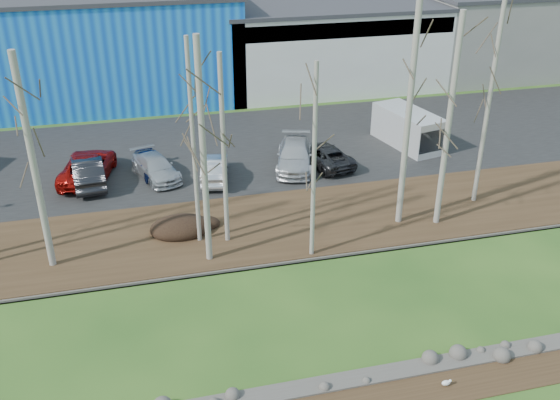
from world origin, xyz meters
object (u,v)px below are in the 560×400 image
object	(u,v)px
car_4	(152,164)
car_7	(295,156)
seagull	(446,383)
van_white	(410,129)
car_3	(156,167)
car_5	(215,169)
car_1	(88,171)
car_2	(88,167)
car_6	(325,155)

from	to	relation	value
car_4	car_7	world-z (taller)	car_7
car_7	seagull	bearing A→B (deg)	-72.11
seagull	van_white	distance (m)	22.09
car_4	van_white	xyz separation A→B (m)	(16.64, 0.42, 0.51)
car_3	van_white	size ratio (longest dim) A/B	0.79
car_3	car_5	size ratio (longest dim) A/B	1.06
car_4	car_5	distance (m)	3.87
car_1	car_2	xyz separation A→B (m)	(-0.04, 0.71, -0.02)
seagull	car_2	world-z (taller)	car_2
car_1	car_4	distance (m)	3.65
car_7	car_5	bearing A→B (deg)	-155.95
car_4	car_6	size ratio (longest dim) A/B	0.82
seagull	car_4	size ratio (longest dim) A/B	0.11
car_4	car_1	bearing A→B (deg)	176.86
seagull	car_3	world-z (taller)	car_3
car_2	car_5	distance (m)	7.37
car_2	van_white	distance (m)	20.30
car_5	van_white	world-z (taller)	van_white
car_4	van_white	bearing A→B (deg)	-9.71
car_4	car_5	bearing A→B (deg)	-37.42
car_3	van_white	bearing A→B (deg)	-14.76
car_6	car_2	bearing A→B (deg)	-17.81
car_2	car_5	size ratio (longest dim) A/B	1.33
car_1	car_5	world-z (taller)	car_1
car_3	car_4	size ratio (longest dim) A/B	1.18
car_7	car_2	bearing A→B (deg)	-169.03
car_6	van_white	distance (m)	6.55
van_white	car_6	bearing A→B (deg)	-177.40
seagull	car_6	distance (m)	18.99
car_4	car_6	distance (m)	10.41
seagull	car_7	distance (m)	19.07
van_white	car_2	bearing A→B (deg)	168.39
car_6	car_3	bearing A→B (deg)	-15.68
car_6	van_white	world-z (taller)	van_white
car_1	car_4	size ratio (longest dim) A/B	1.28
seagull	car_5	bearing A→B (deg)	114.53
car_2	car_7	size ratio (longest dim) A/B	1.07
car_1	van_white	xyz separation A→B (m)	(20.25, 0.93, 0.36)
car_1	car_4	world-z (taller)	car_1
car_1	van_white	distance (m)	20.28
van_white	car_4	bearing A→B (deg)	169.21
car_2	van_white	size ratio (longest dim) A/B	0.99
seagull	car_6	xyz separation A→B (m)	(1.63, 18.91, 0.62)
car_4	car_2	bearing A→B (deg)	165.72
car_2	car_4	xyz separation A→B (m)	(3.65, -0.20, -0.13)
seagull	van_white	xyz separation A→B (m)	(7.94, 20.59, 1.13)
seagull	car_5	xyz separation A→B (m)	(-5.23, 18.45, 0.67)
car_4	van_white	world-z (taller)	van_white
car_5	car_7	size ratio (longest dim) A/B	0.80
car_6	car_4	bearing A→B (deg)	-18.80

